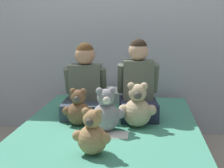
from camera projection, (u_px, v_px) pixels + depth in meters
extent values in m
cube|color=silver|center=(122.00, 14.00, 3.18)|extent=(8.00, 0.06, 2.50)
cube|color=brown|center=(109.00, 167.00, 2.38)|extent=(1.32, 1.87, 0.16)
cube|color=white|center=(109.00, 143.00, 2.35)|extent=(1.30, 1.83, 0.22)
cube|color=#4CA384|center=(109.00, 128.00, 2.32)|extent=(1.31, 1.85, 0.03)
cube|color=#384251|center=(85.00, 108.00, 2.56)|extent=(0.36, 0.41, 0.13)
cube|color=#5B6656|center=(86.00, 82.00, 2.58)|extent=(0.26, 0.16, 0.29)
sphere|color=tan|center=(85.00, 55.00, 2.54)|extent=(0.17, 0.17, 0.17)
sphere|color=brown|center=(85.00, 51.00, 2.53)|extent=(0.15, 0.15, 0.15)
cylinder|color=#5B6656|center=(68.00, 81.00, 2.59)|extent=(0.06, 0.13, 0.24)
cylinder|color=#5B6656|center=(103.00, 81.00, 2.57)|extent=(0.06, 0.13, 0.24)
cube|color=#282D47|center=(138.00, 109.00, 2.51)|extent=(0.33, 0.40, 0.14)
cube|color=#5B6656|center=(138.00, 79.00, 2.52)|extent=(0.26, 0.19, 0.32)
sphere|color=#DBAD89|center=(138.00, 51.00, 2.48)|extent=(0.16, 0.16, 0.16)
sphere|color=#2D2319|center=(138.00, 47.00, 2.47)|extent=(0.14, 0.14, 0.14)
cylinder|color=#5B6656|center=(121.00, 79.00, 2.52)|extent=(0.07, 0.14, 0.26)
cylinder|color=#5B6656|center=(155.00, 79.00, 2.52)|extent=(0.07, 0.14, 0.26)
sphere|color=brown|center=(79.00, 113.00, 2.33)|extent=(0.18, 0.18, 0.18)
sphere|color=brown|center=(78.00, 97.00, 2.30)|extent=(0.11, 0.11, 0.11)
sphere|color=#4C4742|center=(77.00, 99.00, 2.26)|extent=(0.05, 0.05, 0.05)
sphere|color=brown|center=(73.00, 91.00, 2.30)|extent=(0.05, 0.05, 0.05)
sphere|color=brown|center=(83.00, 91.00, 2.29)|extent=(0.05, 0.05, 0.05)
sphere|color=brown|center=(67.00, 111.00, 2.31)|extent=(0.07, 0.07, 0.07)
sphere|color=brown|center=(89.00, 112.00, 2.30)|extent=(0.07, 0.07, 0.07)
sphere|color=#D1B78E|center=(137.00, 113.00, 2.29)|extent=(0.21, 0.21, 0.21)
sphere|color=#D1B78E|center=(138.00, 93.00, 2.26)|extent=(0.13, 0.13, 0.13)
sphere|color=#4C4742|center=(138.00, 95.00, 2.21)|extent=(0.06, 0.06, 0.06)
sphere|color=#D1B78E|center=(131.00, 86.00, 2.25)|extent=(0.05, 0.05, 0.05)
sphere|color=#D1B78E|center=(144.00, 86.00, 2.25)|extent=(0.05, 0.05, 0.05)
sphere|color=#D1B78E|center=(124.00, 110.00, 2.27)|extent=(0.08, 0.08, 0.08)
sphere|color=#D1B78E|center=(151.00, 110.00, 2.26)|extent=(0.08, 0.08, 0.08)
sphere|color=#939399|center=(106.00, 117.00, 2.20)|extent=(0.20, 0.20, 0.20)
sphere|color=#939399|center=(106.00, 98.00, 2.18)|extent=(0.12, 0.12, 0.12)
sphere|color=white|center=(107.00, 100.00, 2.13)|extent=(0.06, 0.06, 0.06)
sphere|color=#939399|center=(99.00, 91.00, 2.16)|extent=(0.05, 0.05, 0.05)
sphere|color=#939399|center=(112.00, 91.00, 2.17)|extent=(0.05, 0.05, 0.05)
sphere|color=#939399|center=(93.00, 115.00, 2.16)|extent=(0.08, 0.08, 0.08)
sphere|color=#939399|center=(119.00, 114.00, 2.20)|extent=(0.08, 0.08, 0.08)
sphere|color=tan|center=(92.00, 140.00, 1.81)|extent=(0.17, 0.17, 0.17)
sphere|color=tan|center=(92.00, 119.00, 1.79)|extent=(0.11, 0.11, 0.11)
sphere|color=#4C4742|center=(90.00, 122.00, 1.75)|extent=(0.05, 0.05, 0.05)
sphere|color=tan|center=(86.00, 111.00, 1.79)|extent=(0.05, 0.05, 0.05)
sphere|color=tan|center=(99.00, 112.00, 1.77)|extent=(0.05, 0.05, 0.05)
sphere|color=tan|center=(78.00, 136.00, 1.81)|extent=(0.07, 0.07, 0.07)
sphere|color=tan|center=(105.00, 138.00, 1.77)|extent=(0.07, 0.07, 0.07)
cube|color=silver|center=(118.00, 95.00, 3.03)|extent=(0.48, 0.32, 0.11)
cube|color=white|center=(113.00, 135.00, 2.13)|extent=(0.21, 0.15, 0.00)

